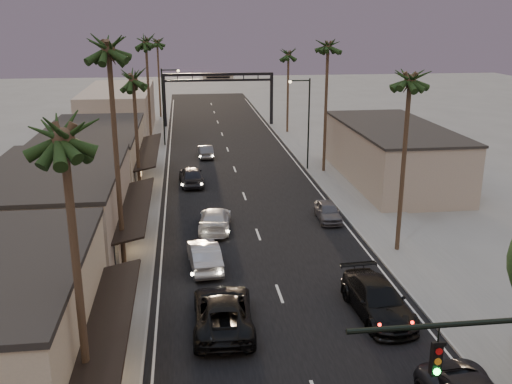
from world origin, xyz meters
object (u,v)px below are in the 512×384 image
object	(u,v)px
palm_lc	(133,74)
palm_ld	(146,38)
arch	(218,86)
streetlight_right	(306,117)
streetlight_left	(165,101)
palm_rb	(328,42)
palm_rc	(289,51)
oncoming_silver	(204,255)
oncoming_pickup	(223,312)
curbside_black	(377,300)
palm_far	(157,40)
palm_la	(62,124)
palm_lb	(108,42)
palm_ra	(411,72)

from	to	relation	value
palm_lc	palm_ld	bearing A→B (deg)	90.00
arch	palm_lc	distance (m)	35.41
streetlight_right	palm_lc	world-z (taller)	palm_lc
streetlight_left	palm_rb	distance (m)	22.07
palm_ld	palm_rc	bearing A→B (deg)	27.62
palm_rb	oncoming_silver	bearing A→B (deg)	-120.82
palm_lc	oncoming_pickup	bearing A→B (deg)	-75.34
arch	palm_rc	world-z (taller)	palm_rc
streetlight_right	curbside_black	bearing A→B (deg)	-94.69
arch	streetlight_right	bearing A→B (deg)	-74.53
palm_far	palm_la	bearing A→B (deg)	-90.25
palm_far	palm_lb	bearing A→B (deg)	-90.31
palm_ra	palm_lc	bearing A→B (deg)	145.10
palm_rb	curbside_black	size ratio (longest dim) A/B	2.39
streetlight_left	oncoming_silver	size ratio (longest dim) A/B	1.84
palm_la	palm_rc	world-z (taller)	palm_la
palm_rb	oncoming_pickup	size ratio (longest dim) A/B	2.31
streetlight_right	palm_la	bearing A→B (deg)	-113.32
palm_rb	oncoming_silver	xyz separation A→B (m)	(-12.55, -21.03, -11.61)
curbside_black	palm_ra	bearing A→B (deg)	59.02
palm_ld	streetlight_left	bearing A→B (deg)	60.75
palm_ra	palm_la	bearing A→B (deg)	-138.91
palm_lb	palm_ld	distance (m)	33.01
palm_lb	palm_far	world-z (taller)	palm_lb
palm_rb	oncoming_pickup	distance (m)	32.68
palm_ra	palm_far	bearing A→B (deg)	107.38
palm_la	palm_far	bearing A→B (deg)	89.75
streetlight_left	palm_lc	size ratio (longest dim) A/B	0.74
palm_la	streetlight_left	bearing A→B (deg)	88.04
palm_ld	curbside_black	bearing A→B (deg)	-71.33
palm_lb	oncoming_silver	distance (m)	13.45
arch	streetlight_right	distance (m)	25.94
palm_rb	oncoming_pickup	world-z (taller)	palm_rb
palm_lb	arch	bearing A→B (deg)	79.84
streetlight_right	palm_far	xyz separation A→B (m)	(-15.22, 33.00, 6.11)
arch	palm_la	size ratio (longest dim) A/B	1.15
palm_far	oncoming_silver	world-z (taller)	palm_far
streetlight_left	palm_la	world-z (taller)	palm_la
palm_lb	palm_rc	xyz separation A→B (m)	(17.20, 42.00, -2.92)
palm_far	curbside_black	distance (m)	64.11
oncoming_pickup	curbside_black	world-z (taller)	curbside_black
streetlight_right	oncoming_silver	distance (m)	24.97
palm_lc	curbside_black	distance (m)	25.72
palm_ld	palm_rb	distance (m)	20.42
arch	palm_far	distance (m)	12.96
palm_lb	palm_lc	world-z (taller)	palm_lb
oncoming_pickup	oncoming_silver	bearing A→B (deg)	-82.94
palm_la	palm_ra	distance (m)	22.82
streetlight_right	palm_la	world-z (taller)	palm_la
palm_far	oncoming_silver	xyz separation A→B (m)	(4.35, -55.03, -10.64)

